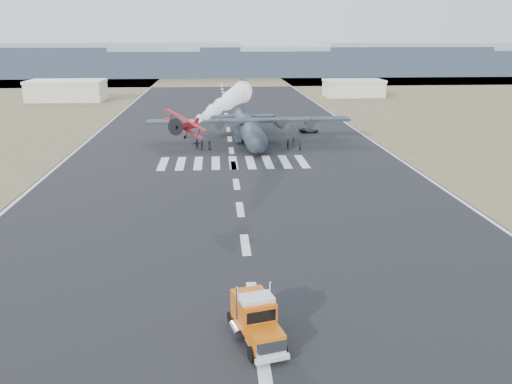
{
  "coord_description": "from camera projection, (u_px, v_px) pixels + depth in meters",
  "views": [
    {
      "loc": [
        -2.82,
        -41.01,
        21.3
      ],
      "look_at": [
        1.57,
        18.02,
        4.0
      ],
      "focal_mm": 38.0,
      "sensor_mm": 36.0,
      "label": 1
    }
  ],
  "objects": [
    {
      "name": "hangar_right",
      "position": [
        353.0,
        88.0,
        191.45
      ],
      "size": [
        20.5,
        12.5,
        5.9
      ],
      "color": "beige",
      "rests_on": "ground"
    },
    {
      "name": "smoke_trail",
      "position": [
        235.0,
        97.0,
        100.85
      ],
      "size": [
        11.22,
        37.87,
        3.97
      ],
      "rotation": [
        0.0,
        0.0,
        -0.24
      ],
      "color": "white"
    },
    {
      "name": "crew_g",
      "position": [
        254.0,
        146.0,
        102.3
      ],
      "size": [
        0.72,
        0.81,
        1.9
      ],
      "primitive_type": "imported",
      "rotation": [
        0.0,
        0.0,
        1.82
      ],
      "color": "black",
      "rests_on": "ground"
    },
    {
      "name": "crew_e",
      "position": [
        209.0,
        145.0,
        103.42
      ],
      "size": [
        0.62,
        0.93,
        1.81
      ],
      "primitive_type": "imported",
      "rotation": [
        0.0,
        0.0,
        1.65
      ],
      "color": "black",
      "rests_on": "ground"
    },
    {
      "name": "runway_markings",
      "position": [
        231.0,
        151.0,
        102.87
      ],
      "size": [
        60.0,
        260.0,
        0.01
      ],
      "primitive_type": null,
      "color": "silver",
      "rests_on": "ground"
    },
    {
      "name": "aerobatic_biplane",
      "position": [
        186.0,
        126.0,
        71.13
      ],
      "size": [
        5.89,
        5.86,
        3.81
      ],
      "rotation": [
        0.0,
        0.41,
        -0.24
      ],
      "color": "#AF0B0E"
    },
    {
      "name": "ridge_seg_f",
      "position": [
        454.0,
        58.0,
        301.19
      ],
      "size": [
        150.0,
        50.0,
        17.0
      ],
      "primitive_type": "cube",
      "color": "gray",
      "rests_on": "ground"
    },
    {
      "name": "ridge_seg_c",
      "position": [
        97.0,
        59.0,
        287.29
      ],
      "size": [
        150.0,
        50.0,
        17.0
      ],
      "primitive_type": "cube",
      "color": "gray",
      "rests_on": "ground"
    },
    {
      "name": "crew_b",
      "position": [
        202.0,
        145.0,
        103.24
      ],
      "size": [
        0.59,
        0.9,
        1.78
      ],
      "primitive_type": "imported",
      "rotation": [
        0.0,
        0.0,
        1.5
      ],
      "color": "black",
      "rests_on": "ground"
    },
    {
      "name": "scrub_far",
      "position": [
        221.0,
        79.0,
        265.59
      ],
      "size": [
        500.0,
        80.0,
        0.0
      ],
      "primitive_type": "cube",
      "color": "brown",
      "rests_on": "ground"
    },
    {
      "name": "crew_d",
      "position": [
        288.0,
        144.0,
        104.18
      ],
      "size": [
        0.61,
        1.1,
        1.83
      ],
      "primitive_type": "imported",
      "rotation": [
        0.0,
        0.0,
        1.63
      ],
      "color": "black",
      "rests_on": "ground"
    },
    {
      "name": "support_vehicle",
      "position": [
        309.0,
        130.0,
        121.67
      ],
      "size": [
        4.57,
        2.8,
        1.18
      ],
      "primitive_type": "imported",
      "rotation": [
        0.0,
        0.0,
        1.78
      ],
      "color": "black",
      "rests_on": "ground"
    },
    {
      "name": "crew_a",
      "position": [
        300.0,
        146.0,
        102.39
      ],
      "size": [
        0.81,
        0.81,
        1.72
      ],
      "primitive_type": "imported",
      "rotation": [
        0.0,
        0.0,
        3.91
      ],
      "color": "black",
      "rests_on": "ground"
    },
    {
      "name": "ground",
      "position": [
        253.0,
        298.0,
        45.44
      ],
      "size": [
        500.0,
        500.0,
        0.0
      ],
      "primitive_type": "plane",
      "color": "black",
      "rests_on": "ground"
    },
    {
      "name": "hangar_left",
      "position": [
        67.0,
        90.0,
        179.57
      ],
      "size": [
        24.5,
        14.5,
        6.7
      ],
      "color": "beige",
      "rests_on": "ground"
    },
    {
      "name": "semi_truck",
      "position": [
        256.0,
        318.0,
        38.83
      ],
      "size": [
        4.1,
        7.92,
        3.48
      ],
      "rotation": [
        0.0,
        0.0,
        0.25
      ],
      "color": "black",
      "rests_on": "ground"
    },
    {
      "name": "ridge_seg_e",
      "position": [
        338.0,
        60.0,
        296.84
      ],
      "size": [
        150.0,
        50.0,
        15.0
      ],
      "primitive_type": "cube",
      "color": "gray",
      "rests_on": "ground"
    },
    {
      "name": "crew_f",
      "position": [
        197.0,
        144.0,
        104.26
      ],
      "size": [
        1.77,
        0.65,
        1.88
      ],
      "primitive_type": "imported",
      "rotation": [
        0.0,
        0.0,
        6.24
      ],
      "color": "black",
      "rests_on": "ground"
    },
    {
      "name": "crew_c",
      "position": [
        293.0,
        142.0,
        107.2
      ],
      "size": [
        0.72,
        1.13,
        1.62
      ],
      "primitive_type": "imported",
      "rotation": [
        0.0,
        0.0,
        1.34
      ],
      "color": "black",
      "rests_on": "ground"
    },
    {
      "name": "transport_aircraft",
      "position": [
        248.0,
        126.0,
        111.35
      ],
      "size": [
        40.96,
        33.73,
        11.83
      ],
      "rotation": [
        0.0,
        0.0,
        0.04
      ],
      "color": "#1E262E",
      "rests_on": "ground"
    },
    {
      "name": "crew_h",
      "position": [
        266.0,
        140.0,
        108.46
      ],
      "size": [
        0.92,
        0.67,
        1.7
      ],
      "primitive_type": "imported",
      "rotation": [
        0.0,
        0.0,
        3.35
      ],
      "color": "black",
      "rests_on": "ground"
    },
    {
      "name": "ridge_seg_d",
      "position": [
        220.0,
        63.0,
        292.49
      ],
      "size": [
        150.0,
        50.0,
        13.0
      ],
      "primitive_type": "cube",
      "color": "gray",
      "rests_on": "ground"
    }
  ]
}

